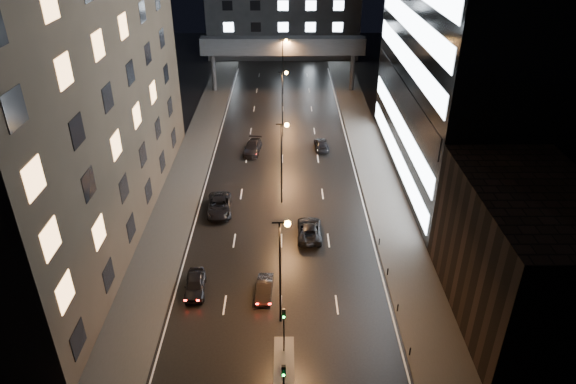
# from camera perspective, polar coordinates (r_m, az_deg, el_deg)

# --- Properties ---
(ground) EXTENTS (160.00, 160.00, 0.00)m
(ground) POSITION_cam_1_polar(r_m,az_deg,el_deg) (71.96, -0.64, 3.72)
(ground) COLOR black
(ground) RESTS_ON ground
(sidewalk_left) EXTENTS (5.00, 110.00, 0.15)m
(sidewalk_left) POSITION_cam_1_polar(r_m,az_deg,el_deg) (68.69, -11.15, 1.87)
(sidewalk_left) COLOR #383533
(sidewalk_left) RESTS_ON ground
(sidewalk_right) EXTENTS (5.00, 110.00, 0.15)m
(sidewalk_right) POSITION_cam_1_polar(r_m,az_deg,el_deg) (68.52, 9.86, 1.93)
(sidewalk_right) COLOR #383533
(sidewalk_right) RESTS_ON ground
(building_left) EXTENTS (15.00, 48.00, 40.00)m
(building_left) POSITION_cam_1_polar(r_m,az_deg,el_deg) (55.13, -25.84, 14.90)
(building_left) COLOR #2D2319
(building_left) RESTS_ON ground
(building_right_low) EXTENTS (10.00, 18.00, 12.00)m
(building_right_low) POSITION_cam_1_polar(r_m,az_deg,el_deg) (46.50, 24.77, -6.52)
(building_right_low) COLOR black
(building_right_low) RESTS_ON ground
(skybridge) EXTENTS (30.00, 3.00, 10.00)m
(skybridge) POSITION_cam_1_polar(r_m,az_deg,el_deg) (97.56, -0.58, 15.86)
(skybridge) COLOR #333335
(skybridge) RESTS_ON ground
(median_island) EXTENTS (1.60, 8.00, 0.15)m
(median_island) POSITION_cam_1_polar(r_m,az_deg,el_deg) (41.11, -0.45, -19.81)
(median_island) COLOR #383533
(median_island) RESTS_ON ground
(traffic_signal_near) EXTENTS (0.28, 0.34, 4.40)m
(traffic_signal_near) POSITION_cam_1_polar(r_m,az_deg,el_deg) (40.63, -0.46, -14.36)
(traffic_signal_near) COLOR black
(traffic_signal_near) RESTS_ON median_island
(traffic_signal_far) EXTENTS (0.28, 0.34, 4.40)m
(traffic_signal_far) POSITION_cam_1_polar(r_m,az_deg,el_deg) (36.86, -0.48, -20.28)
(traffic_signal_far) COLOR black
(traffic_signal_far) RESTS_ON median_island
(bollard_row) EXTENTS (0.12, 25.12, 0.90)m
(bollard_row) POSITION_cam_1_polar(r_m,az_deg,el_deg) (44.98, 12.70, -14.64)
(bollard_row) COLOR black
(bollard_row) RESTS_ON ground
(streetlight_near) EXTENTS (1.45, 0.50, 10.15)m
(streetlight_near) POSITION_cam_1_polar(r_m,az_deg,el_deg) (41.10, -0.67, -7.53)
(streetlight_near) COLOR black
(streetlight_near) RESTS_ON ground
(streetlight_mid_a) EXTENTS (1.45, 0.50, 10.15)m
(streetlight_mid_a) POSITION_cam_1_polar(r_m,az_deg,el_deg) (58.34, -0.57, 4.36)
(streetlight_mid_a) COLOR black
(streetlight_mid_a) RESTS_ON ground
(streetlight_mid_b) EXTENTS (1.45, 0.50, 10.15)m
(streetlight_mid_b) POSITION_cam_1_polar(r_m,az_deg,el_deg) (76.92, -0.52, 10.68)
(streetlight_mid_b) COLOR black
(streetlight_mid_b) RESTS_ON ground
(streetlight_far) EXTENTS (1.45, 0.50, 10.15)m
(streetlight_far) POSITION_cam_1_polar(r_m,az_deg,el_deg) (96.08, -0.48, 14.52)
(streetlight_far) COLOR black
(streetlight_far) RESTS_ON ground
(car_away_a) EXTENTS (2.16, 4.63, 1.53)m
(car_away_a) POSITION_cam_1_polar(r_m,az_deg,el_deg) (48.44, -10.28, -10.09)
(car_away_a) COLOR black
(car_away_a) RESTS_ON ground
(car_away_b) EXTENTS (1.62, 4.08, 1.32)m
(car_away_b) POSITION_cam_1_polar(r_m,az_deg,el_deg) (47.45, -2.65, -10.69)
(car_away_b) COLOR black
(car_away_b) RESTS_ON ground
(car_away_c) EXTENTS (3.17, 6.04, 1.62)m
(car_away_c) POSITION_cam_1_polar(r_m,az_deg,el_deg) (59.62, -7.63, -1.52)
(car_away_c) COLOR black
(car_away_c) RESTS_ON ground
(car_away_d) EXTENTS (2.82, 5.59, 1.56)m
(car_away_d) POSITION_cam_1_polar(r_m,az_deg,el_deg) (73.64, -3.96, 4.94)
(car_away_d) COLOR black
(car_away_d) RESTS_ON ground
(car_toward_a) EXTENTS (2.64, 5.51, 1.52)m
(car_toward_a) POSITION_cam_1_polar(r_m,az_deg,el_deg) (55.04, 2.38, -4.20)
(car_toward_a) COLOR black
(car_toward_a) RESTS_ON ground
(car_toward_b) EXTENTS (2.08, 4.78, 1.37)m
(car_toward_b) POSITION_cam_1_polar(r_m,az_deg,el_deg) (74.95, 3.70, 5.33)
(car_toward_b) COLOR black
(car_toward_b) RESTS_ON ground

